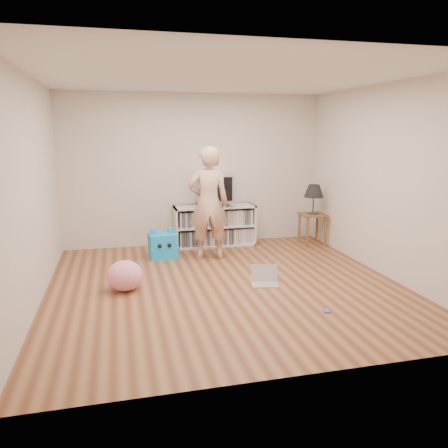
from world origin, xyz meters
TOP-DOWN VIEW (x-y plane):
  - ground at (0.00, 0.00)m, footprint 4.50×4.50m
  - walls at (0.00, 0.00)m, footprint 4.52×4.52m
  - ceiling at (0.00, 0.00)m, footprint 4.50×4.50m
  - media_unit at (0.31, 2.04)m, footprint 1.40×0.45m
  - dvd_deck at (0.31, 2.02)m, footprint 0.45×0.35m
  - crt_tv at (0.31, 2.02)m, footprint 0.60×0.53m
  - side_table at (1.99, 1.65)m, footprint 0.42×0.42m
  - table_lamp at (1.99, 1.65)m, footprint 0.34×0.34m
  - person at (0.05, 1.26)m, footprint 0.67×0.47m
  - laptop at (0.52, -0.08)m, footprint 0.40×0.35m
  - playing_cards at (0.89, -1.12)m, footprint 0.08×0.10m
  - plush_blue at (-0.66, 1.44)m, footprint 0.44×0.39m
  - plush_pink at (-1.27, 0.11)m, footprint 0.48×0.48m

SIDE VIEW (x-z plane):
  - ground at x=0.00m, z-range 0.00..0.00m
  - playing_cards at x=0.89m, z-range 0.00..0.02m
  - laptop at x=0.52m, z-range -0.05..0.19m
  - plush_pink at x=-1.27m, z-range 0.00..0.38m
  - plush_blue at x=-0.66m, z-range -0.04..0.44m
  - media_unit at x=0.31m, z-range 0.00..0.70m
  - side_table at x=1.99m, z-range 0.14..0.69m
  - dvd_deck at x=0.31m, z-range 0.70..0.77m
  - person at x=0.05m, z-range 0.00..1.75m
  - table_lamp at x=1.99m, z-range 0.68..1.20m
  - crt_tv at x=0.31m, z-range 0.77..1.27m
  - walls at x=0.00m, z-range 0.00..2.60m
  - ceiling at x=0.00m, z-range 2.60..2.60m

